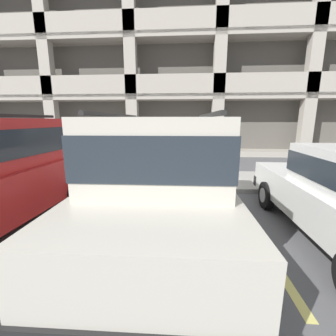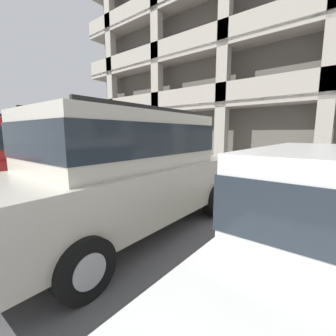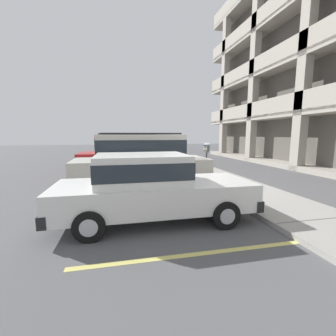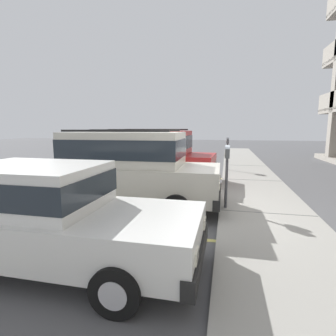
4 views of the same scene
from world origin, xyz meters
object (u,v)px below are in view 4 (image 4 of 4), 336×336
silver_suv (126,167)px  dark_hatchback (46,213)px  parking_meter_near (227,162)px  red_sedan (150,154)px  parking_meter_far (228,146)px

silver_suv → dark_hatchback: bearing=-2.6°
parking_meter_near → red_sedan: bearing=-136.6°
parking_meter_far → dark_hatchback: bearing=-16.0°
dark_hatchback → parking_meter_far: parking_meter_far is taller
dark_hatchback → parking_meter_far: bearing=164.2°
red_sedan → parking_meter_far: bearing=141.3°
silver_suv → parking_meter_near: (-0.14, 2.54, 0.18)m
dark_hatchback → silver_suv: bearing=178.3°
red_sedan → dark_hatchback: 6.13m
silver_suv → red_sedan: same height
silver_suv → parking_meter_far: (-6.28, 2.56, 0.17)m
red_sedan → parking_meter_far: size_ratio=3.18×
parking_meter_near → parking_meter_far: 6.14m
red_sedan → parking_meter_near: (2.97, 2.81, 0.18)m
silver_suv → parking_meter_near: bearing=92.4°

